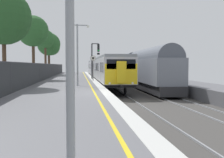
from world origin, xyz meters
TOP-DOWN VIEW (x-y plane):
  - ground at (2.64, 0.00)m, footprint 17.40×110.00m
  - commuter_train_at_platform at (2.10, 24.20)m, footprint 2.83×39.64m
  - freight_train_adjacent_track at (6.10, 17.61)m, footprint 2.60×28.78m
  - signal_gantry at (0.64, 17.99)m, footprint 1.10×0.24m
  - speed_limit_sign at (0.25, 13.17)m, footprint 0.59×0.08m
  - platform_lamp_mid at (-1.43, 5.98)m, footprint 2.00×0.20m
  - platform_back_fence at (-5.45, 0.00)m, footprint 0.07×99.00m
  - background_tree_left at (-7.10, 31.07)m, footprint 3.21×3.21m
  - background_tree_centre at (-6.85, 17.16)m, footprint 3.82×3.82m
  - background_tree_right at (-7.42, 5.98)m, footprint 4.51×4.51m
  - background_tree_back at (-6.91, 35.47)m, footprint 4.39×4.39m

SIDE VIEW (x-z plane):
  - ground at x=2.64m, z-range -1.21..0.00m
  - platform_back_fence at x=-5.45m, z-range 0.04..1.99m
  - commuter_train_at_platform at x=2.10m, z-range -0.64..3.17m
  - freight_train_adjacent_track at x=6.10m, z-range -0.80..3.66m
  - speed_limit_sign at x=0.25m, z-range 0.38..3.21m
  - signal_gantry at x=0.64m, z-range 0.59..5.19m
  - platform_lamp_mid at x=-1.43m, z-range 0.50..5.70m
  - background_tree_right at x=-7.42m, z-range 1.58..9.49m
  - background_tree_back at x=-6.91m, z-range 1.62..9.61m
  - background_tree_centre at x=-6.85m, z-range 1.88..9.74m
  - background_tree_left at x=-7.10m, z-range 2.21..10.15m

